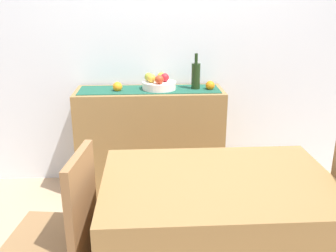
{
  "coord_description": "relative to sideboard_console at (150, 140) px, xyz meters",
  "views": [
    {
      "loc": [
        -0.16,
        -2.1,
        1.6
      ],
      "look_at": [
        -0.02,
        0.38,
        0.76
      ],
      "focal_mm": 39.91,
      "sensor_mm": 36.0,
      "label": 1
    }
  ],
  "objects": [
    {
      "name": "room_wall_rear",
      "position": [
        0.14,
        0.26,
        0.9
      ],
      "size": [
        6.4,
        0.06,
        2.7
      ],
      "primitive_type": "cube",
      "color": "silver",
      "rests_on": "ground"
    },
    {
      "name": "apple_front",
      "position": [
        0.02,
        -0.03,
        0.55
      ],
      "size": [
        0.07,
        0.07,
        0.07
      ],
      "primitive_type": "sphere",
      "color": "gold",
      "rests_on": "fruit_bowl"
    },
    {
      "name": "orange_loose_far",
      "position": [
        -0.26,
        -0.04,
        0.49
      ],
      "size": [
        0.08,
        0.08,
        0.08
      ],
      "primitive_type": "sphere",
      "color": "orange",
      "rests_on": "sideboard_console"
    },
    {
      "name": "apple_upper",
      "position": [
        0.1,
        0.07,
        0.55
      ],
      "size": [
        0.07,
        0.07,
        0.07
      ],
      "primitive_type": "sphere",
      "color": "gold",
      "rests_on": "fruit_bowl"
    },
    {
      "name": "apple_rear",
      "position": [
        0.13,
        -0.0,
        0.55
      ],
      "size": [
        0.07,
        0.07,
        0.07
      ],
      "primitive_type": "sphere",
      "color": "red",
      "rests_on": "fruit_bowl"
    },
    {
      "name": "fruit_bowl",
      "position": [
        0.08,
        0.0,
        0.48
      ],
      "size": [
        0.28,
        0.28,
        0.06
      ],
      "primitive_type": "cylinder",
      "color": "white",
      "rests_on": "table_runner"
    },
    {
      "name": "wine_bottle",
      "position": [
        0.38,
        0.0,
        0.56
      ],
      "size": [
        0.07,
        0.07,
        0.3
      ],
      "color": "#1C3114",
      "rests_on": "sideboard_console"
    },
    {
      "name": "table_runner",
      "position": [
        0.0,
        0.0,
        0.45
      ],
      "size": [
        1.15,
        0.32,
        0.01
      ],
      "primitive_type": "cube",
      "color": "#1B4F3C",
      "rests_on": "sideboard_console"
    },
    {
      "name": "apple_left",
      "position": [
        -0.0,
        0.03,
        0.55
      ],
      "size": [
        0.07,
        0.07,
        0.07
      ],
      "primitive_type": "sphere",
      "color": "#9AA332",
      "rests_on": "fruit_bowl"
    },
    {
      "name": "sideboard_console",
      "position": [
        0.0,
        0.0,
        0.0
      ],
      "size": [
        1.23,
        0.42,
        0.89
      ],
      "primitive_type": "cube",
      "color": "olive",
      "rests_on": "ground"
    },
    {
      "name": "dining_table",
      "position": [
        0.33,
        -1.33,
        -0.08
      ],
      "size": [
        1.19,
        0.83,
        0.74
      ],
      "primitive_type": "cube",
      "color": "olive",
      "rests_on": "ground"
    },
    {
      "name": "apple_center",
      "position": [
        0.08,
        -0.09,
        0.55
      ],
      "size": [
        0.07,
        0.07,
        0.07
      ],
      "primitive_type": "sphere",
      "color": "#BC3D20",
      "rests_on": "fruit_bowl"
    },
    {
      "name": "orange_loose_near_bowl",
      "position": [
        0.5,
        -0.03,
        0.48
      ],
      "size": [
        0.08,
        0.08,
        0.08
      ],
      "primitive_type": "sphere",
      "color": "orange",
      "rests_on": "sideboard_console"
    },
    {
      "name": "ground_plane",
      "position": [
        0.14,
        -0.92,
        -0.46
      ],
      "size": [
        6.4,
        6.4,
        0.02
      ],
      "primitive_type": "cube",
      "color": "tan",
      "rests_on": "ground"
    }
  ]
}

